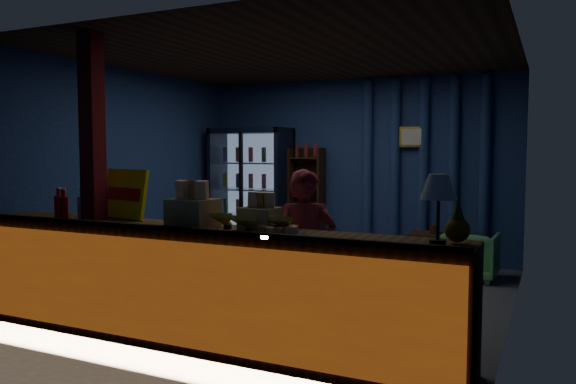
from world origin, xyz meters
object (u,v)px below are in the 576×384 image
object	(u,v)px
green_chair	(470,255)
pastry_tray	(277,232)
shopkeeper	(305,254)
table_lamp	(439,190)

from	to	relation	value
green_chair	pastry_tray	distance (m)	3.61
shopkeeper	green_chair	bearing A→B (deg)	47.32
pastry_tray	table_lamp	size ratio (longest dim) A/B	0.91
shopkeeper	table_lamp	distance (m)	1.44
table_lamp	shopkeeper	bearing A→B (deg)	154.99
shopkeeper	pastry_tray	distance (m)	0.67
shopkeeper	green_chair	xyz separation A→B (m)	(0.97, 2.81, -0.42)
green_chair	pastry_tray	world-z (taller)	pastry_tray
pastry_tray	table_lamp	distance (m)	1.19
green_chair	table_lamp	xyz separation A→B (m)	(0.21, -3.36, 1.03)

